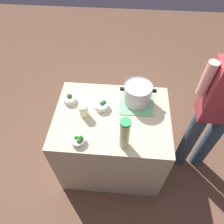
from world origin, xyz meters
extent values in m
plane|color=brown|center=(0.00, 0.00, 0.00)|extent=(8.00, 8.00, 0.00)
cube|color=#BCB38E|center=(0.00, 0.00, 0.44)|extent=(1.04, 0.79, 0.88)
cube|color=#6DB27D|center=(0.22, 0.19, 0.89)|extent=(0.31, 0.35, 0.01)
cylinder|color=#B7B7BC|center=(0.22, 0.19, 0.98)|extent=(0.25, 0.25, 0.19)
torus|color=#99999E|center=(0.22, 0.19, 1.08)|extent=(0.26, 0.26, 0.01)
cube|color=black|center=(0.08, 0.19, 1.03)|extent=(0.04, 0.02, 0.02)
cube|color=black|center=(0.36, 0.19, 1.03)|extent=(0.04, 0.02, 0.02)
cylinder|color=beige|center=(0.12, -0.29, 1.03)|extent=(0.08, 0.08, 0.29)
cylinder|color=#27894B|center=(0.12, -0.29, 1.18)|extent=(0.08, 0.08, 0.02)
ellipsoid|color=yellow|center=(0.13, -0.29, 1.10)|extent=(0.04, 0.04, 0.01)
cylinder|color=beige|center=(-0.25, -0.01, 0.94)|extent=(0.08, 0.08, 0.11)
cylinder|color=#B2AD99|center=(-0.25, -0.01, 1.00)|extent=(0.08, 0.08, 0.01)
cylinder|color=silver|center=(-0.10, 0.08, 0.91)|extent=(0.13, 0.13, 0.05)
ellipsoid|color=#237823|center=(-0.10, 0.09, 0.94)|extent=(0.04, 0.04, 0.04)
ellipsoid|color=#238037|center=(-0.10, 0.09, 0.93)|extent=(0.05, 0.05, 0.05)
ellipsoid|color=#2F6636|center=(-0.08, 0.10, 0.94)|extent=(0.04, 0.04, 0.05)
cylinder|color=silver|center=(-0.25, -0.29, 0.90)|extent=(0.12, 0.12, 0.04)
ellipsoid|color=#3D6F2D|center=(-0.23, -0.31, 0.93)|extent=(0.04, 0.04, 0.05)
ellipsoid|color=#327722|center=(-0.23, -0.29, 0.93)|extent=(0.05, 0.05, 0.06)
ellipsoid|color=#2E6B29|center=(-0.26, -0.28, 0.92)|extent=(0.04, 0.04, 0.04)
cylinder|color=silver|center=(-0.41, 0.14, 0.91)|extent=(0.12, 0.12, 0.05)
ellipsoid|color=#336C28|center=(-0.41, 0.14, 0.93)|extent=(0.04, 0.04, 0.04)
ellipsoid|color=#3C6331|center=(-0.41, 0.14, 0.94)|extent=(0.04, 0.04, 0.04)
ellipsoid|color=#346E20|center=(-0.41, 0.15, 0.94)|extent=(0.05, 0.05, 0.06)
cylinder|color=#3D5060|center=(0.81, 0.07, 0.45)|extent=(0.14, 0.14, 0.89)
cylinder|color=#3D5060|center=(1.01, 0.07, 0.45)|extent=(0.14, 0.14, 0.89)
cylinder|color=#D99085|center=(0.70, 0.07, 1.30)|extent=(0.08, 0.08, 0.30)
camera|label=1|loc=(0.09, -1.15, 2.35)|focal=33.47mm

